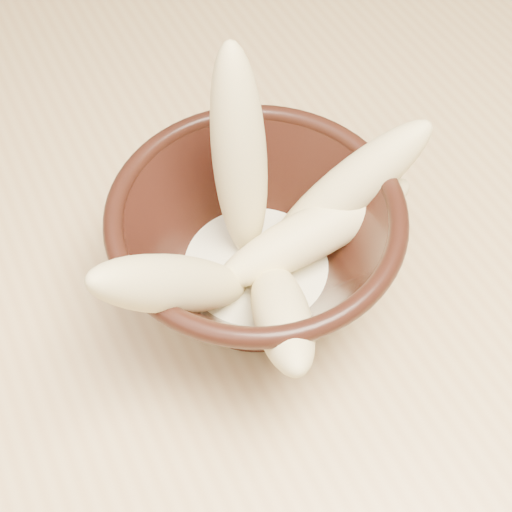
{
  "coord_description": "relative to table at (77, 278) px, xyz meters",
  "views": [
    {
      "loc": [
        -0.01,
        -0.37,
        1.17
      ],
      "look_at": [
        0.11,
        -0.13,
        0.8
      ],
      "focal_mm": 50.0,
      "sensor_mm": 36.0,
      "label": 1
    }
  ],
  "objects": [
    {
      "name": "banana_left",
      "position": [
        0.04,
        -0.15,
        0.17
      ],
      "size": [
        0.13,
        0.07,
        0.13
      ],
      "primitive_type": "ellipsoid",
      "rotation": [
        0.74,
        0.0,
        -1.29
      ],
      "color": "#EFD98D",
      "rests_on": "bowl"
    },
    {
      "name": "banana_upright",
      "position": [
        0.11,
        -0.1,
        0.19
      ],
      "size": [
        0.05,
        0.08,
        0.15
      ],
      "primitive_type": "ellipsoid",
      "rotation": [
        0.3,
        0.0,
        2.88
      ],
      "color": "#EFD98D",
      "rests_on": "bowl"
    },
    {
      "name": "table",
      "position": [
        0.0,
        0.0,
        0.0
      ],
      "size": [
        1.2,
        0.8,
        0.75
      ],
      "color": "tan",
      "rests_on": "ground"
    },
    {
      "name": "bowl",
      "position": [
        0.11,
        -0.13,
        0.14
      ],
      "size": [
        0.18,
        0.18,
        0.1
      ],
      "rotation": [
        0.0,
        0.0,
        0.12
      ],
      "color": "black",
      "rests_on": "table"
    },
    {
      "name": "banana_across",
      "position": [
        0.14,
        -0.14,
        0.14
      ],
      "size": [
        0.15,
        0.04,
        0.05
      ],
      "primitive_type": "ellipsoid",
      "rotation": [
        1.45,
        0.0,
        1.61
      ],
      "color": "#EFD98D",
      "rests_on": "bowl"
    },
    {
      "name": "banana_front",
      "position": [
        0.1,
        -0.18,
        0.14
      ],
      "size": [
        0.07,
        0.13,
        0.09
      ],
      "primitive_type": "ellipsoid",
      "rotation": [
        1.07,
        0.0,
        -0.33
      ],
      "color": "#EFD98D",
      "rests_on": "bowl"
    },
    {
      "name": "milk_puddle",
      "position": [
        0.11,
        -0.13,
        0.11
      ],
      "size": [
        0.1,
        0.1,
        0.01
      ],
      "primitive_type": "cylinder",
      "color": "#EFE7C0",
      "rests_on": "bowl"
    },
    {
      "name": "banana_right",
      "position": [
        0.17,
        -0.13,
        0.16
      ],
      "size": [
        0.13,
        0.05,
        0.11
      ],
      "primitive_type": "ellipsoid",
      "rotation": [
        0.87,
        0.0,
        1.46
      ],
      "color": "#EFD98D",
      "rests_on": "bowl"
    }
  ]
}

